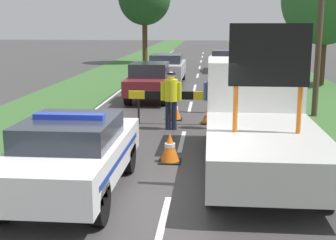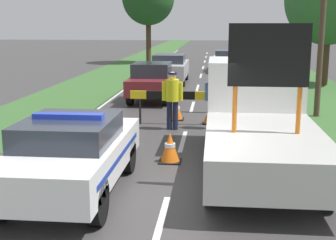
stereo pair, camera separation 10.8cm
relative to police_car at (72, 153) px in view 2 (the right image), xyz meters
The scene contains 15 objects.
ground_plane 2.01m from the police_car, ahead, with size 160.00×160.00×0.00m, color #3D3A3A.
lane_markings 17.02m from the police_car, 83.79° to the left, with size 7.26×61.41×0.01m.
grass_verge_left 20.27m from the police_car, 100.62° to the left, with size 3.79×120.00×0.03m.
grass_verge_right 21.26m from the police_car, 69.57° to the left, with size 3.79×120.00×0.03m.
police_car is the anchor object (origin of this frame).
work_truck 4.37m from the police_car, 32.44° to the left, with size 2.29×6.26×3.23m.
road_barrier 6.57m from the police_car, 76.36° to the left, with size 3.13×0.08×1.09m.
police_officer 5.86m from the police_car, 76.03° to the left, with size 0.64×0.41×1.79m.
pedestrian_civilian 6.47m from the police_car, 65.25° to the left, with size 0.63×0.40×1.76m.
traffic_cone_near_police 2.83m from the police_car, 53.32° to the left, with size 0.52×0.52×0.72m.
traffic_cone_centre_front 7.34m from the police_car, 78.91° to the left, with size 0.51×0.51×0.70m.
traffic_cone_near_truck 7.10m from the police_car, 69.28° to the left, with size 0.36×0.36×0.51m.
queued_car_wagon_maroon 11.11m from the police_car, 89.65° to the left, with size 1.71×4.02×1.60m.
queued_car_sedan_silver 17.03m from the police_car, 89.20° to the left, with size 1.85×4.58×1.56m.
queued_car_van_white 23.92m from the police_car, 81.56° to the left, with size 1.81×4.41×1.42m.
Camera 2 is at (0.84, -8.28, 3.24)m, focal length 50.00 mm.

